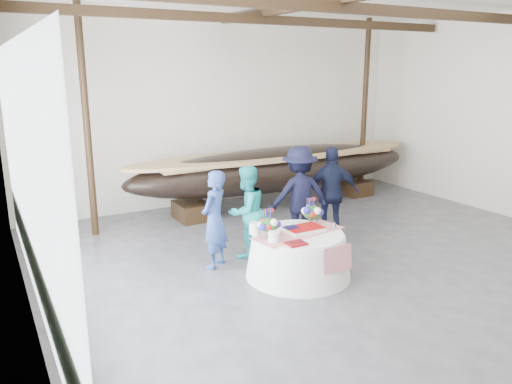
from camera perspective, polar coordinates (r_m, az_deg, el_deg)
floor at (r=8.21m, az=15.20°, el=-10.28°), size 10.00×12.00×0.01m
wall_back at (r=12.51m, az=-3.79°, el=9.19°), size 10.00×0.02×4.50m
wall_left at (r=5.37m, az=-24.70°, el=1.25°), size 0.02×12.00×4.50m
pavilion_structure at (r=8.13m, az=12.88°, el=18.59°), size 9.80×11.76×4.50m
open_bay at (r=6.44m, az=-24.67°, el=-0.66°), size 0.03×7.00×3.20m
longboat_display at (r=12.10m, az=2.78°, el=2.69°), size 7.72×1.54×1.45m
banquet_table at (r=8.17m, az=4.85°, el=-7.13°), size 1.71×1.71×0.74m
tabletop_items at (r=8.06m, az=4.06°, el=-3.53°), size 1.64×0.98×0.40m
guest_woman_blue at (r=8.39m, az=-4.77°, el=-3.15°), size 0.73×0.70×1.68m
guest_woman_teal at (r=8.87m, az=-1.10°, el=-2.24°), size 0.95×0.84×1.65m
guest_man_left at (r=9.51m, az=4.96°, el=-0.40°), size 1.34×0.94×1.89m
guest_man_right at (r=9.88m, az=8.63°, el=-0.12°), size 1.16×0.87×1.83m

